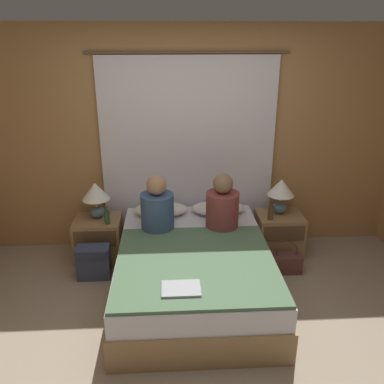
{
  "coord_description": "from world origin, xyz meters",
  "views": [
    {
      "loc": [
        -0.21,
        -2.68,
        2.41
      ],
      "look_at": [
        0.0,
        0.96,
        0.96
      ],
      "focal_mm": 38.0,
      "sensor_mm": 36.0,
      "label": 1
    }
  ],
  "objects_px": {
    "lamp_right": "(281,191)",
    "person_right_in_bed": "(222,206)",
    "bed": "(194,271)",
    "backpack_on_floor": "(93,260)",
    "person_left_in_bed": "(157,208)",
    "laptop_on_bed": "(181,289)",
    "lamp_left": "(96,195)",
    "pillow_left": "(161,209)",
    "pillow_right": "(218,208)",
    "handbag_on_floor": "(286,262)",
    "beer_bottle_on_right_stand": "(271,212)",
    "nightstand_left": "(99,239)",
    "beer_bottle_on_left_stand": "(107,217)",
    "nightstand_right": "(279,234)"
  },
  "relations": [
    {
      "from": "handbag_on_floor",
      "to": "pillow_right",
      "type": "bearing_deg",
      "value": 147.46
    },
    {
      "from": "beer_bottle_on_right_stand",
      "to": "pillow_right",
      "type": "bearing_deg",
      "value": 163.85
    },
    {
      "from": "lamp_right",
      "to": "beer_bottle_on_right_stand",
      "type": "height_order",
      "value": "lamp_right"
    },
    {
      "from": "lamp_right",
      "to": "person_right_in_bed",
      "type": "bearing_deg",
      "value": -152.04
    },
    {
      "from": "pillow_right",
      "to": "backpack_on_floor",
      "type": "relative_size",
      "value": 1.67
    },
    {
      "from": "pillow_right",
      "to": "handbag_on_floor",
      "type": "bearing_deg",
      "value": -32.54
    },
    {
      "from": "lamp_right",
      "to": "handbag_on_floor",
      "type": "distance_m",
      "value": 0.78
    },
    {
      "from": "pillow_right",
      "to": "laptop_on_bed",
      "type": "xyz_separation_m",
      "value": [
        -0.46,
        -1.47,
        -0.02
      ]
    },
    {
      "from": "person_right_in_bed",
      "to": "bed",
      "type": "bearing_deg",
      "value": -128.14
    },
    {
      "from": "pillow_right",
      "to": "person_left_in_bed",
      "type": "distance_m",
      "value": 0.78
    },
    {
      "from": "person_right_in_bed",
      "to": "beer_bottle_on_left_stand",
      "type": "relative_size",
      "value": 2.92
    },
    {
      "from": "beer_bottle_on_left_stand",
      "to": "backpack_on_floor",
      "type": "distance_m",
      "value": 0.47
    },
    {
      "from": "nightstand_right",
      "to": "pillow_left",
      "type": "relative_size",
      "value": 0.85
    },
    {
      "from": "nightstand_left",
      "to": "handbag_on_floor",
      "type": "xyz_separation_m",
      "value": [
        2.02,
        -0.39,
        -0.14
      ]
    },
    {
      "from": "lamp_left",
      "to": "beer_bottle_on_right_stand",
      "type": "height_order",
      "value": "lamp_left"
    },
    {
      "from": "lamp_right",
      "to": "beer_bottle_on_left_stand",
      "type": "relative_size",
      "value": 1.99
    },
    {
      "from": "beer_bottle_on_left_stand",
      "to": "laptop_on_bed",
      "type": "distance_m",
      "value": 1.51
    },
    {
      "from": "pillow_left",
      "to": "handbag_on_floor",
      "type": "height_order",
      "value": "pillow_left"
    },
    {
      "from": "handbag_on_floor",
      "to": "lamp_right",
      "type": "bearing_deg",
      "value": 88.74
    },
    {
      "from": "lamp_left",
      "to": "laptop_on_bed",
      "type": "height_order",
      "value": "lamp_left"
    },
    {
      "from": "nightstand_left",
      "to": "backpack_on_floor",
      "type": "distance_m",
      "value": 0.38
    },
    {
      "from": "laptop_on_bed",
      "to": "lamp_left",
      "type": "bearing_deg",
      "value": 120.72
    },
    {
      "from": "pillow_right",
      "to": "person_right_in_bed",
      "type": "bearing_deg",
      "value": -90.45
    },
    {
      "from": "backpack_on_floor",
      "to": "lamp_left",
      "type": "bearing_deg",
      "value": 89.79
    },
    {
      "from": "lamp_left",
      "to": "lamp_right",
      "type": "height_order",
      "value": "same"
    },
    {
      "from": "person_right_in_bed",
      "to": "backpack_on_floor",
      "type": "xyz_separation_m",
      "value": [
        -1.33,
        -0.06,
        -0.55
      ]
    },
    {
      "from": "pillow_right",
      "to": "person_left_in_bed",
      "type": "bearing_deg",
      "value": -150.86
    },
    {
      "from": "lamp_left",
      "to": "pillow_left",
      "type": "bearing_deg",
      "value": -0.22
    },
    {
      "from": "lamp_right",
      "to": "person_left_in_bed",
      "type": "bearing_deg",
      "value": -164.7
    },
    {
      "from": "nightstand_left",
      "to": "person_right_in_bed",
      "type": "relative_size",
      "value": 0.85
    },
    {
      "from": "pillow_right",
      "to": "lamp_left",
      "type": "bearing_deg",
      "value": 179.89
    },
    {
      "from": "bed",
      "to": "backpack_on_floor",
      "type": "xyz_separation_m",
      "value": [
        -1.02,
        0.34,
        -0.05
      ]
    },
    {
      "from": "lamp_right",
      "to": "person_right_in_bed",
      "type": "xyz_separation_m",
      "value": [
        -0.7,
        -0.37,
        -0.01
      ]
    },
    {
      "from": "bed",
      "to": "pillow_right",
      "type": "bearing_deg",
      "value": 67.58
    },
    {
      "from": "pillow_left",
      "to": "beer_bottle_on_left_stand",
      "type": "xyz_separation_m",
      "value": [
        -0.57,
        -0.16,
        0.0
      ]
    },
    {
      "from": "pillow_left",
      "to": "handbag_on_floor",
      "type": "relative_size",
      "value": 1.65
    },
    {
      "from": "person_right_in_bed",
      "to": "lamp_left",
      "type": "bearing_deg",
      "value": 164.38
    },
    {
      "from": "lamp_right",
      "to": "laptop_on_bed",
      "type": "distance_m",
      "value": 1.89
    },
    {
      "from": "pillow_left",
      "to": "person_right_in_bed",
      "type": "distance_m",
      "value": 0.76
    },
    {
      "from": "lamp_left",
      "to": "backpack_on_floor",
      "type": "height_order",
      "value": "lamp_left"
    },
    {
      "from": "person_left_in_bed",
      "to": "laptop_on_bed",
      "type": "xyz_separation_m",
      "value": [
        0.2,
        -1.1,
        -0.2
      ]
    },
    {
      "from": "nightstand_right",
      "to": "handbag_on_floor",
      "type": "bearing_deg",
      "value": -91.43
    },
    {
      "from": "bed",
      "to": "backpack_on_floor",
      "type": "distance_m",
      "value": 1.08
    },
    {
      "from": "bed",
      "to": "beer_bottle_on_left_stand",
      "type": "bearing_deg",
      "value": 145.5
    },
    {
      "from": "bed",
      "to": "pillow_right",
      "type": "xyz_separation_m",
      "value": [
        0.32,
        0.77,
        0.32
      ]
    },
    {
      "from": "lamp_right",
      "to": "pillow_left",
      "type": "xyz_separation_m",
      "value": [
        -1.34,
        -0.0,
        -0.19
      ]
    },
    {
      "from": "nightstand_right",
      "to": "person_left_in_bed",
      "type": "distance_m",
      "value": 1.49
    },
    {
      "from": "nightstand_left",
      "to": "person_right_in_bed",
      "type": "distance_m",
      "value": 1.46
    },
    {
      "from": "pillow_right",
      "to": "beer_bottle_on_left_stand",
      "type": "height_order",
      "value": "beer_bottle_on_left_stand"
    },
    {
      "from": "nightstand_right",
      "to": "lamp_right",
      "type": "relative_size",
      "value": 1.24
    }
  ]
}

